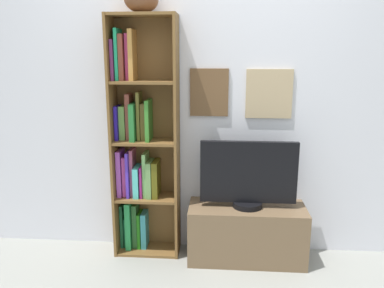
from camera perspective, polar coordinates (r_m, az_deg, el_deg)
The scene contains 5 objects.
back_wall at distance 2.94m, azimuth 1.00°, elevation 6.34°, with size 4.80×0.08×2.36m.
bookshelf at distance 2.94m, azimuth -7.76°, elevation -0.45°, with size 0.49×0.24×1.81m.
football at distance 2.84m, azimuth -7.54°, elevation 20.52°, with size 0.25×0.18×0.18m, color brown.
tv_stand at distance 3.01m, azimuth 8.08°, elevation -12.95°, with size 0.87×0.36×0.42m.
television at distance 2.84m, azimuth 8.37°, elevation -4.63°, with size 0.71×0.22×0.50m.
Camera 1 is at (0.17, -1.78, 1.54)m, focal length 35.89 mm.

